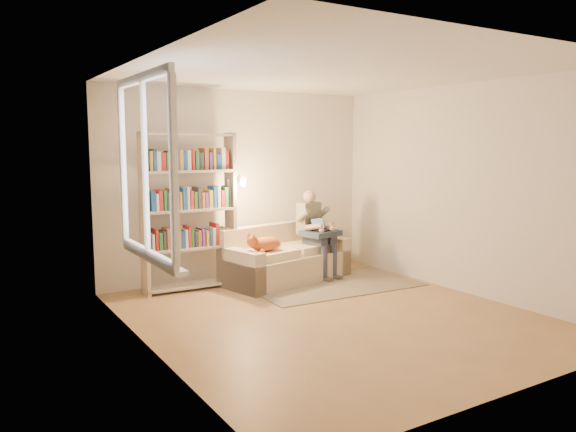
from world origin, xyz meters
TOP-DOWN VIEW (x-y plane):
  - floor at (0.00, 0.00)m, footprint 4.50×4.50m
  - ceiling at (0.00, 0.00)m, footprint 4.00×4.50m
  - wall_left at (-2.00, 0.00)m, footprint 0.02×4.50m
  - wall_right at (2.00, 0.00)m, footprint 0.02×4.50m
  - wall_back at (0.00, 2.25)m, footprint 4.00×0.02m
  - wall_front at (0.00, -2.25)m, footprint 4.00×0.02m
  - window at (-1.95, 0.20)m, footprint 0.12×1.52m
  - sofa at (0.40, 1.68)m, footprint 1.90×1.15m
  - person at (0.86, 1.63)m, footprint 0.42×0.57m
  - cat at (-0.00, 1.48)m, footprint 0.62×0.32m
  - blanket at (0.80, 1.52)m, footprint 0.55×0.49m
  - laptop at (0.80, 1.53)m, footprint 0.29×0.27m
  - bookshelf at (-0.88, 1.90)m, footprint 1.33×0.41m
  - rug at (0.81, 1.14)m, footprint 2.28×1.41m

SIDE VIEW (x-z plane):
  - floor at x=0.00m, z-range 0.00..0.00m
  - rug at x=0.81m, z-range 0.00..0.01m
  - sofa at x=0.40m, z-range -0.10..0.65m
  - cat at x=0.00m, z-range 0.46..0.70m
  - blanket at x=0.80m, z-range 0.60..0.67m
  - person at x=0.86m, z-range 0.08..1.31m
  - laptop at x=0.80m, z-range 0.61..0.82m
  - bookshelf at x=-0.88m, z-range 0.11..2.11m
  - wall_left at x=-2.00m, z-range 0.00..2.60m
  - wall_right at x=2.00m, z-range 0.00..2.60m
  - wall_back at x=0.00m, z-range 0.00..2.60m
  - wall_front at x=0.00m, z-range 0.00..2.60m
  - window at x=-1.95m, z-range 0.53..2.22m
  - ceiling at x=0.00m, z-range 2.59..2.61m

